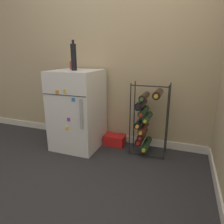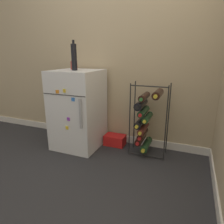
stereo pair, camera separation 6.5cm
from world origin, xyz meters
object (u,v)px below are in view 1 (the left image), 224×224
(soda_box, at_px, (115,140))
(fridge_top_bottle, at_px, (74,57))
(fridge_top_cup, at_px, (73,65))
(mini_fridge, at_px, (78,110))
(wine_rack, at_px, (145,119))

(soda_box, height_order, fridge_top_bottle, fridge_top_bottle)
(fridge_top_cup, bearing_deg, soda_box, 9.51)
(mini_fridge, height_order, fridge_top_cup, fridge_top_cup)
(wine_rack, relative_size, soda_box, 3.23)
(soda_box, relative_size, fridge_top_bottle, 0.78)
(soda_box, height_order, fridge_top_cup, fridge_top_cup)
(fridge_top_cup, xyz_separation_m, fridge_top_bottle, (0.08, -0.12, 0.09))
(mini_fridge, height_order, soda_box, mini_fridge)
(mini_fridge, distance_m, soda_box, 0.59)
(soda_box, xyz_separation_m, fridge_top_bottle, (-0.40, -0.20, 0.99))
(fridge_top_cup, bearing_deg, fridge_top_bottle, -55.62)
(fridge_top_bottle, bearing_deg, mini_fridge, 99.44)
(mini_fridge, bearing_deg, wine_rack, 6.20)
(wine_rack, bearing_deg, mini_fridge, -173.80)
(mini_fridge, xyz_separation_m, fridge_top_cup, (-0.08, 0.08, 0.50))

